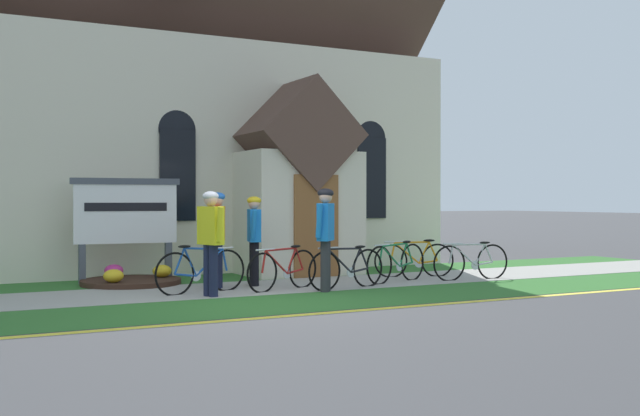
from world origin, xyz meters
The scene contains 19 objects.
ground centered at (0.00, 4.00, 0.00)m, with size 140.00×140.00×0.00m, color #3D3D3F.
sidewalk_slab centered at (-0.02, 1.83, 0.01)m, with size 32.00×2.16×0.01m, color #99968E.
grass_verge centered at (-0.02, -0.27, 0.00)m, with size 32.00×2.04×0.01m, color #2D6628.
church_lawn centered at (-0.02, 3.74, 0.00)m, with size 24.00×1.66×0.01m, color #2D6628.
curb_paint_stripe centered at (-0.02, -1.44, 0.00)m, with size 28.00×0.16×0.01m, color yellow.
church_building centered at (-0.42, 8.62, 4.78)m, with size 13.95×10.50×14.18m.
church_sign centered at (-1.26, 3.79, 1.31)m, with size 2.05×0.27×2.00m.
flower_bed centered at (-1.26, 3.42, 0.09)m, with size 1.85×1.85×0.34m.
bicycle_red centered at (4.91, 1.12, 0.37)m, with size 1.71×0.20×0.78m.
bicycle_silver centered at (3.37, 1.44, 0.38)m, with size 1.68×0.60×0.81m.
bicycle_green centered at (-0.52, 1.55, 0.38)m, with size 1.73×0.43×0.85m.
bicycle_blue centered at (2.01, 0.97, 0.37)m, with size 1.69×0.35×0.78m.
bicycle_white centered at (0.91, 1.30, 0.37)m, with size 1.62×0.62×0.80m.
bicycle_black centered at (4.25, 2.12, 0.36)m, with size 1.61×0.58×0.79m.
cyclist_in_yellow_jersey centered at (-0.07, 1.97, 1.01)m, with size 0.43×0.65×1.72m.
cyclist_in_white_jersey centered at (-0.54, 0.99, 1.02)m, with size 0.34×0.80×1.73m.
cyclist_in_orange_jersey centered at (1.45, 0.74, 1.06)m, with size 0.54×0.54×1.78m.
cyclist_in_red_jersey centered at (0.69, 2.11, 0.96)m, with size 0.31×0.69×1.65m.
roadside_conifer centered at (6.89, 9.74, 4.86)m, with size 3.05×3.05×7.49m.
Camera 1 is at (-4.65, -10.83, 1.59)m, focal length 42.68 mm.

